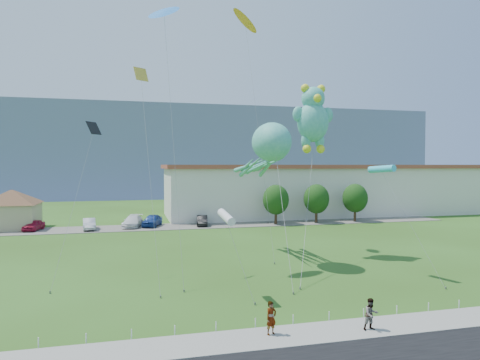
# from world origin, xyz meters

# --- Properties ---
(ground) EXTENTS (160.00, 160.00, 0.00)m
(ground) POSITION_xyz_m (0.00, 0.00, 0.00)
(ground) COLOR #2C4A15
(ground) RESTS_ON ground
(sidewalk) EXTENTS (80.00, 2.50, 0.10)m
(sidewalk) POSITION_xyz_m (0.00, -2.75, 0.05)
(sidewalk) COLOR gray
(sidewalk) RESTS_ON ground
(parking_strip) EXTENTS (70.00, 6.00, 0.06)m
(parking_strip) POSITION_xyz_m (0.00, 35.00, 0.03)
(parking_strip) COLOR #59544C
(parking_strip) RESTS_ON ground
(hill_ridge) EXTENTS (160.00, 50.00, 25.00)m
(hill_ridge) POSITION_xyz_m (0.00, 120.00, 12.50)
(hill_ridge) COLOR slate
(hill_ridge) RESTS_ON ground
(pavilion) EXTENTS (9.20, 9.20, 5.00)m
(pavilion) POSITION_xyz_m (-24.00, 38.00, 3.02)
(pavilion) COLOR tan
(pavilion) RESTS_ON ground
(warehouse) EXTENTS (61.00, 15.00, 8.20)m
(warehouse) POSITION_xyz_m (26.00, 44.00, 4.12)
(warehouse) COLOR beige
(warehouse) RESTS_ON ground
(rope_fence) EXTENTS (26.05, 0.05, 0.50)m
(rope_fence) POSITION_xyz_m (0.00, -1.30, 0.25)
(rope_fence) COLOR white
(rope_fence) RESTS_ON ground
(tree_near) EXTENTS (3.60, 3.60, 5.47)m
(tree_near) POSITION_xyz_m (10.00, 34.00, 3.39)
(tree_near) COLOR #3F2B19
(tree_near) RESTS_ON ground
(tree_mid) EXTENTS (3.60, 3.60, 5.47)m
(tree_mid) POSITION_xyz_m (16.00, 34.00, 3.39)
(tree_mid) COLOR #3F2B19
(tree_mid) RESTS_ON ground
(tree_far) EXTENTS (3.60, 3.60, 5.47)m
(tree_far) POSITION_xyz_m (22.00, 34.00, 3.39)
(tree_far) COLOR #3F2B19
(tree_far) RESTS_ON ground
(pedestrian_left) EXTENTS (0.68, 0.57, 1.58)m
(pedestrian_left) POSITION_xyz_m (-2.56, -2.49, 0.89)
(pedestrian_left) COLOR gray
(pedestrian_left) RESTS_ON sidewalk
(pedestrian_right) EXTENTS (0.78, 0.62, 1.55)m
(pedestrian_right) POSITION_xyz_m (2.34, -3.12, 0.87)
(pedestrian_right) COLOR gray
(pedestrian_right) RESTS_ON sidewalk
(parked_car_red) EXTENTS (2.35, 4.07, 1.30)m
(parked_car_red) POSITION_xyz_m (-20.98, 35.61, 0.71)
(parked_car_red) COLOR #A61433
(parked_car_red) RESTS_ON parking_strip
(parked_car_silver) EXTENTS (1.95, 4.35, 1.39)m
(parked_car_silver) POSITION_xyz_m (-14.38, 34.76, 0.75)
(parked_car_silver) COLOR #B8B9BF
(parked_car_silver) RESTS_ON parking_strip
(parked_car_white) EXTENTS (3.04, 5.34, 1.46)m
(parked_car_white) POSITION_xyz_m (-9.08, 35.78, 0.79)
(parked_car_white) COLOR white
(parked_car_white) RESTS_ON parking_strip
(parked_car_blue) EXTENTS (3.22, 4.90, 1.55)m
(parked_car_blue) POSITION_xyz_m (-6.59, 35.82, 0.84)
(parked_car_blue) COLOR navy
(parked_car_blue) RESTS_ON parking_strip
(parked_car_black) EXTENTS (1.98, 4.18, 1.32)m
(parked_car_black) POSITION_xyz_m (-0.04, 35.00, 0.72)
(parked_car_black) COLOR black
(parked_car_black) RESTS_ON parking_strip
(octopus_kite) EXTENTS (3.14, 14.73, 11.58)m
(octopus_kite) POSITION_xyz_m (1.99, 12.57, 9.34)
(octopus_kite) COLOR teal
(octopus_kite) RESTS_ON ground
(teddy_bear_kite) EXTENTS (7.12, 11.16, 15.37)m
(teddy_bear_kite) POSITION_xyz_m (6.80, 14.23, 12.47)
(teddy_bear_kite) COLOR teal
(teddy_bear_kite) RESTS_ON ground
(small_kite_cyan) EXTENTS (2.59, 5.18, 8.29)m
(small_kite_cyan) POSITION_xyz_m (8.68, 6.10, 7.79)
(small_kite_cyan) COLOR #30BEDB
(small_kite_cyan) RESTS_ON ground
(small_kite_yellow) EXTENTS (1.65, 7.68, 15.41)m
(small_kite_yellow) POSITION_xyz_m (-8.14, 10.75, 12.99)
(small_kite_yellow) COLOR gold
(small_kite_yellow) RESTS_ON ground
(small_kite_black) EXTENTS (3.02, 5.54, 11.33)m
(small_kite_black) POSITION_xyz_m (-12.00, 11.63, 9.68)
(small_kite_black) COLOR black
(small_kite_black) RESTS_ON ground
(small_kite_blue) EXTENTS (1.80, 7.75, 20.77)m
(small_kite_blue) POSITION_xyz_m (-6.44, 12.44, 19.54)
(small_kite_blue) COLOR blue
(small_kite_blue) RESTS_ON ground
(small_kite_white) EXTENTS (1.68, 2.72, 5.44)m
(small_kite_white) POSITION_xyz_m (-3.43, 3.61, 4.97)
(small_kite_white) COLOR silver
(small_kite_white) RESTS_ON ground
(small_kite_orange) EXTENTS (1.80, 8.94, 23.10)m
(small_kite_orange) POSITION_xyz_m (1.96, 19.53, 21.75)
(small_kite_orange) COLOR #FDAE1C
(small_kite_orange) RESTS_ON ground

